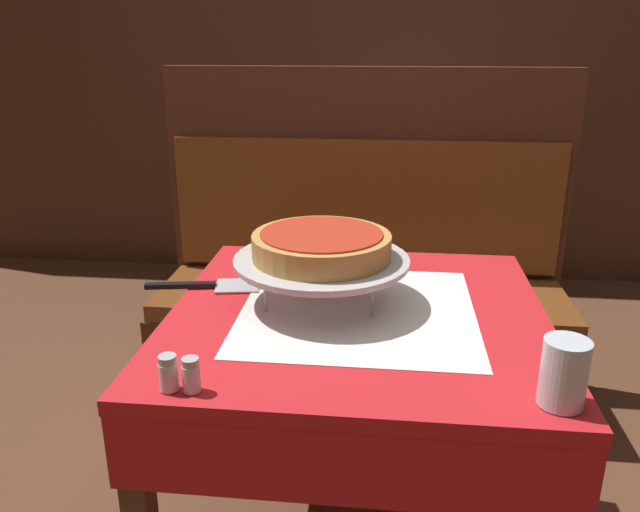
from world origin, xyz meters
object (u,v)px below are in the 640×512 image
pizza_pan_stand (321,262)px  dining_table_rear (409,192)px  salt_shaker (168,373)px  dining_table_front (357,353)px  booth_bench (361,311)px  deep_dish_pizza (321,245)px  water_glass_near (564,373)px  pizza_server (208,285)px  pepper_shaker (191,375)px  condiment_caddy (423,158)px

pizza_pan_stand → dining_table_rear: bearing=81.2°
dining_table_rear → salt_shaker: size_ratio=12.55×
dining_table_front → booth_bench: size_ratio=0.56×
dining_table_front → deep_dish_pizza: bearing=156.2°
dining_table_front → water_glass_near: size_ratio=7.16×
pizza_pan_stand → pizza_server: (-0.28, 0.05, -0.09)m
pizza_server → salt_shaker: (0.06, -0.46, 0.03)m
booth_bench → pizza_server: booth_bench is taller
booth_bench → water_glass_near: (0.37, -1.18, 0.44)m
pizza_server → salt_shaker: bearing=-82.0°
deep_dish_pizza → water_glass_near: size_ratio=2.68×
salt_shaker → deep_dish_pizza: bearing=61.6°
booth_bench → pepper_shaker: 1.30m
dining_table_rear → deep_dish_pizza: 1.59m
deep_dish_pizza → pepper_shaker: deep_dish_pizza is taller
pizza_server → dining_table_front: bearing=-14.2°
pizza_server → water_glass_near: (0.71, -0.43, 0.05)m
pepper_shaker → condiment_caddy: 1.98m
dining_table_front → pepper_shaker: size_ratio=13.39×
dining_table_rear → condiment_caddy: condiment_caddy is taller
deep_dish_pizza → booth_bench: bearing=85.8°
deep_dish_pizza → condiment_caddy: (0.29, 1.52, -0.08)m
dining_table_rear → condiment_caddy: 0.18m
dining_table_rear → water_glass_near: 1.94m
water_glass_near → salt_shaker: water_glass_near is taller
salt_shaker → pizza_pan_stand: bearing=61.6°
condiment_caddy → dining_table_front: bearing=-97.7°
deep_dish_pizza → water_glass_near: (0.43, -0.37, -0.08)m
salt_shaker → condiment_caddy: 1.99m
condiment_caddy → water_glass_near: bearing=-85.9°
deep_dish_pizza → condiment_caddy: condiment_caddy is taller
deep_dish_pizza → condiment_caddy: size_ratio=1.69×
salt_shaker → dining_table_rear: bearing=76.8°
deep_dish_pizza → pizza_server: deep_dish_pizza is taller
dining_table_rear → pizza_server: pizza_server is taller
dining_table_front → dining_table_rear: dining_table_rear is taller
booth_bench → pizza_server: (-0.34, -0.76, 0.39)m
salt_shaker → condiment_caddy: bearing=75.1°
pizza_server → condiment_caddy: 1.58m
dining_table_rear → pizza_server: size_ratio=2.89×
salt_shaker → water_glass_near: bearing=2.4°
pizza_pan_stand → deep_dish_pizza: (0.00, 0.00, 0.04)m
booth_bench → deep_dish_pizza: booth_bench is taller
pizza_server → booth_bench: bearing=65.8°
pizza_pan_stand → dining_table_front: bearing=-23.8°
dining_table_front → pepper_shaker: 0.47m
dining_table_front → pizza_pan_stand: pizza_pan_stand is taller
pizza_pan_stand → pizza_server: 0.30m
booth_bench → pizza_server: 0.92m
dining_table_front → condiment_caddy: bearing=82.3°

